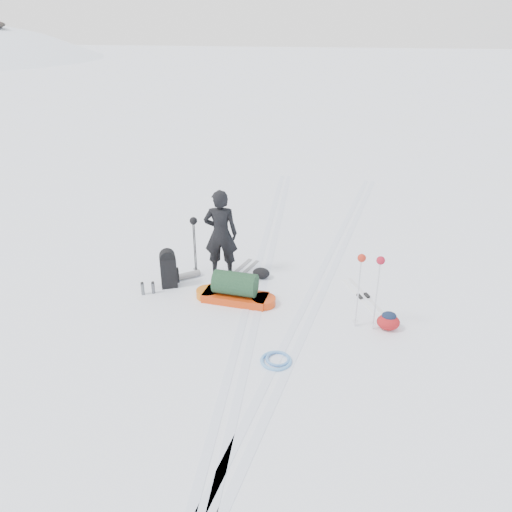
# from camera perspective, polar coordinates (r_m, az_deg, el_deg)

# --- Properties ---
(ground) EXTENTS (200.00, 200.00, 0.00)m
(ground) POSITION_cam_1_polar(r_m,az_deg,el_deg) (10.11, -0.24, -5.34)
(ground) COLOR white
(ground) RESTS_ON ground
(ski_tracks) EXTENTS (3.38, 17.97, 0.01)m
(ski_tracks) POSITION_cam_1_polar(r_m,az_deg,el_deg) (10.77, 3.88, -3.29)
(ski_tracks) COLOR silver
(ski_tracks) RESTS_ON ground
(skier) EXTENTS (0.78, 0.57, 1.99)m
(skier) POSITION_cam_1_polar(r_m,az_deg,el_deg) (10.76, -4.05, 2.52)
(skier) COLOR black
(skier) RESTS_ON ground
(pulk_sled) EXTENTS (1.70, 0.64, 0.64)m
(pulk_sled) POSITION_cam_1_polar(r_m,az_deg,el_deg) (10.06, -2.39, -3.93)
(pulk_sled) COLOR red
(pulk_sled) RESTS_ON ground
(expedition_rucksack) EXTENTS (0.73, 0.84, 0.86)m
(expedition_rucksack) POSITION_cam_1_polar(r_m,az_deg,el_deg) (10.70, -9.69, -1.46)
(expedition_rucksack) COLOR black
(expedition_rucksack) RESTS_ON ground
(ski_poles_black) EXTENTS (0.17, 0.17, 1.36)m
(ski_poles_black) POSITION_cam_1_polar(r_m,az_deg,el_deg) (10.83, -7.12, 3.21)
(ski_poles_black) COLOR black
(ski_poles_black) RESTS_ON ground
(ski_poles_silver) EXTENTS (0.47, 0.19, 1.48)m
(ski_poles_silver) POSITION_cam_1_polar(r_m,az_deg,el_deg) (8.95, 12.92, -1.33)
(ski_poles_silver) COLOR silver
(ski_poles_silver) RESTS_ON ground
(touring_skis_grey) EXTENTS (0.77, 1.93, 0.07)m
(touring_skis_grey) POSITION_cam_1_polar(r_m,az_deg,el_deg) (11.05, -2.45, -2.39)
(touring_skis_grey) COLOR gray
(touring_skis_grey) RESTS_ON ground
(touring_skis_white) EXTENTS (0.96, 1.57, 0.06)m
(touring_skis_white) POSITION_cam_1_polar(r_m,az_deg,el_deg) (10.51, 12.15, -4.59)
(touring_skis_white) COLOR white
(touring_skis_white) RESTS_ON ground
(rope_coil) EXTENTS (0.53, 0.53, 0.06)m
(rope_coil) POSITION_cam_1_polar(r_m,az_deg,el_deg) (8.51, 2.37, -11.78)
(rope_coil) COLOR #5797D4
(rope_coil) RESTS_ON ground
(small_daypack) EXTENTS (0.52, 0.48, 0.36)m
(small_daypack) POSITION_cam_1_polar(r_m,az_deg,el_deg) (9.52, 14.90, -7.19)
(small_daypack) COLOR maroon
(small_daypack) RESTS_ON ground
(thermos_pair) EXTENTS (0.28, 0.19, 0.28)m
(thermos_pair) POSITION_cam_1_polar(r_m,az_deg,el_deg) (10.59, -12.27, -3.61)
(thermos_pair) COLOR #5B5F63
(thermos_pair) RESTS_ON ground
(stuff_sack) EXTENTS (0.46, 0.40, 0.24)m
(stuff_sack) POSITION_cam_1_polar(r_m,az_deg,el_deg) (10.98, 0.59, -1.97)
(stuff_sack) COLOR black
(stuff_sack) RESTS_ON ground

